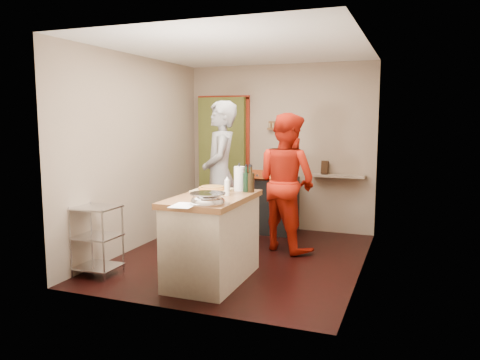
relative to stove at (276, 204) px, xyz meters
The scene contains 10 objects.
floor 1.49m from the stove, 91.94° to the right, with size 3.50×3.50×0.00m, color black.
back_wall 1.03m from the stove, 152.49° to the left, with size 3.00×0.44×2.60m.
left_wall 2.27m from the stove, 137.40° to the right, with size 0.04×3.50×2.60m, color gray.
right_wall 2.20m from the stove, 44.44° to the right, with size 0.04×3.50×2.60m, color gray.
ceiling 2.59m from the stove, 91.94° to the right, with size 3.00×3.50×0.02m, color white.
stove is the anchor object (origin of this frame).
wire_shelving 2.94m from the stove, 116.85° to the right, with size 0.48×0.40×0.80m.
island 2.32m from the stove, 90.81° to the right, with size 0.73×1.38×1.25m.
person_stripe 1.31m from the stove, 113.08° to the right, with size 0.73×0.48×2.00m, color #BCBCC2.
person_red 1.04m from the stove, 65.17° to the right, with size 0.89×0.70×1.84m, color #B71C0C.
Camera 1 is at (2.05, -5.43, 1.77)m, focal length 35.00 mm.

